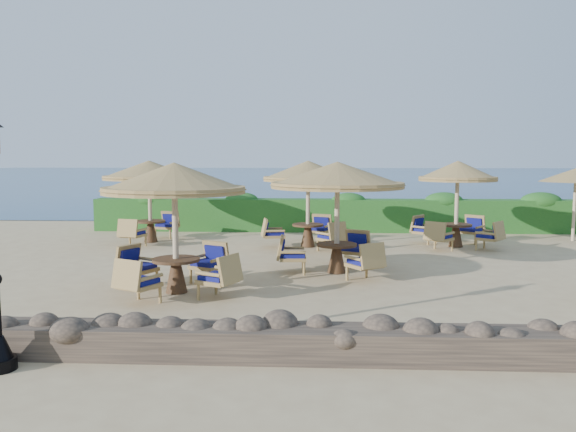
{
  "coord_description": "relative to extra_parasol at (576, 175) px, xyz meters",
  "views": [
    {
      "loc": [
        -0.68,
        -13.65,
        2.76
      ],
      "look_at": [
        -1.39,
        0.2,
        1.3
      ],
      "focal_mm": 35.0,
      "sensor_mm": 36.0,
      "label": 1
    }
  ],
  "objects": [
    {
      "name": "ground",
      "position": [
        -7.8,
        -5.2,
        -2.17
      ],
      "size": [
        120.0,
        120.0,
        0.0
      ],
      "primitive_type": "plane",
      "color": "tan",
      "rests_on": "ground"
    },
    {
      "name": "sea",
      "position": [
        -7.8,
        64.8,
        -2.17
      ],
      "size": [
        160.0,
        160.0,
        0.0
      ],
      "primitive_type": "plane",
      "color": "navy",
      "rests_on": "ground"
    },
    {
      "name": "hedge",
      "position": [
        -7.8,
        2.0,
        -1.57
      ],
      "size": [
        18.0,
        0.9,
        1.2
      ],
      "primitive_type": "cube",
      "color": "#1B5019",
      "rests_on": "ground"
    },
    {
      "name": "stone_wall",
      "position": [
        -7.8,
        -11.4,
        -1.95
      ],
      "size": [
        15.0,
        0.65,
        0.44
      ],
      "primitive_type": "cube",
      "color": "brown",
      "rests_on": "ground"
    },
    {
      "name": "extra_parasol",
      "position": [
        0.0,
        0.0,
        0.0
      ],
      "size": [
        2.3,
        2.3,
        2.41
      ],
      "color": "beige",
      "rests_on": "ground"
    },
    {
      "name": "cafe_set_0",
      "position": [
        -11.34,
        -7.74,
        -0.32
      ],
      "size": [
        2.92,
        2.92,
        2.65
      ],
      "color": "beige",
      "rests_on": "ground"
    },
    {
      "name": "cafe_set_1",
      "position": [
        -8.0,
        -5.59,
        -0.18
      ],
      "size": [
        3.2,
        3.2,
        2.65
      ],
      "color": "beige",
      "rests_on": "ground"
    },
    {
      "name": "cafe_set_3",
      "position": [
        -13.88,
        -1.0,
        -0.13
      ],
      "size": [
        2.97,
        2.97,
        2.65
      ],
      "color": "beige",
      "rests_on": "ground"
    },
    {
      "name": "cafe_set_4",
      "position": [
        -8.75,
        -1.7,
        -0.26
      ],
      "size": [
        2.84,
        2.83,
        2.65
      ],
      "color": "beige",
      "rests_on": "ground"
    },
    {
      "name": "cafe_set_5",
      "position": [
        -4.19,
        -1.49,
        -0.48
      ],
      "size": [
        2.6,
        2.6,
        2.65
      ],
      "color": "beige",
      "rests_on": "ground"
    }
  ]
}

